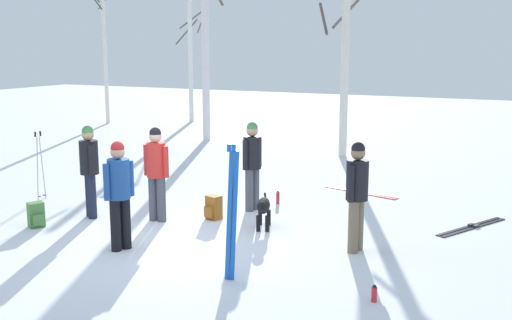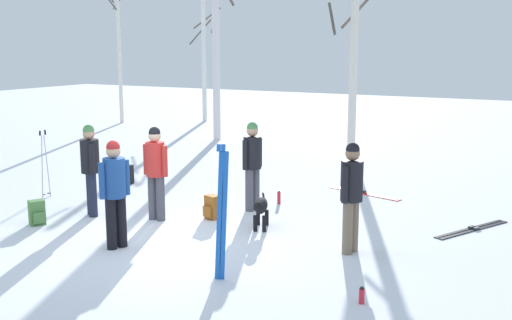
% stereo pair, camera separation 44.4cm
% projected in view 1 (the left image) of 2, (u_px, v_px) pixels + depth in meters
% --- Properties ---
extents(ground_plane, '(60.00, 60.00, 0.00)m').
position_uv_depth(ground_plane, '(168.00, 242.00, 10.05)').
color(ground_plane, white).
extents(person_0, '(0.34, 0.51, 1.72)m').
position_uv_depth(person_0, '(357.00, 190.00, 9.45)').
color(person_0, '#72604C').
rests_on(person_0, ground_plane).
extents(person_1, '(0.52, 0.34, 1.72)m').
position_uv_depth(person_1, '(156.00, 168.00, 11.10)').
color(person_1, '#4C4C56').
rests_on(person_1, ground_plane).
extents(person_2, '(0.44, 0.35, 1.72)m').
position_uv_depth(person_2, '(89.00, 165.00, 11.34)').
color(person_2, '#1E2338').
rests_on(person_2, ground_plane).
extents(person_3, '(0.34, 0.51, 1.72)m').
position_uv_depth(person_3, '(252.00, 160.00, 11.84)').
color(person_3, '#4C4C56').
rests_on(person_3, ground_plane).
extents(person_4, '(0.34, 0.49, 1.72)m').
position_uv_depth(person_4, '(119.00, 188.00, 9.53)').
color(person_4, black).
rests_on(person_4, ground_plane).
extents(dog, '(0.42, 0.85, 0.57)m').
position_uv_depth(dog, '(263.00, 207.00, 10.71)').
color(dog, black).
rests_on(dog, ground_plane).
extents(ski_pair_planted_1, '(0.20, 0.10, 1.88)m').
position_uv_depth(ski_pair_planted_1, '(232.00, 214.00, 8.29)').
color(ski_pair_planted_1, blue).
rests_on(ski_pair_planted_1, ground_plane).
extents(ski_pair_lying_0, '(0.97, 1.69, 0.05)m').
position_uv_depth(ski_pair_lying_0, '(472.00, 227.00, 10.88)').
color(ski_pair_lying_0, black).
rests_on(ski_pair_lying_0, ground_plane).
extents(ski_pair_lying_1, '(1.76, 0.68, 0.05)m').
position_uv_depth(ski_pair_lying_1, '(360.00, 192.00, 13.43)').
color(ski_pair_lying_1, red).
rests_on(ski_pair_lying_1, ground_plane).
extents(ski_poles_0, '(0.07, 0.24, 1.42)m').
position_uv_depth(ski_poles_0, '(40.00, 163.00, 12.72)').
color(ski_poles_0, '#B2B2BC').
rests_on(ski_poles_0, ground_plane).
extents(backpack_0, '(0.26, 0.29, 0.44)m').
position_uv_depth(backpack_0, '(122.00, 176.00, 14.12)').
color(backpack_0, black).
rests_on(backpack_0, ground_plane).
extents(backpack_1, '(0.34, 0.32, 0.44)m').
position_uv_depth(backpack_1, '(36.00, 215.00, 10.87)').
color(backpack_1, '#4C7F3F').
rests_on(backpack_1, ground_plane).
extents(backpack_2, '(0.31, 0.33, 0.44)m').
position_uv_depth(backpack_2, '(213.00, 208.00, 11.35)').
color(backpack_2, '#99591E').
rests_on(backpack_2, ground_plane).
extents(water_bottle_0, '(0.07, 0.07, 0.28)m').
position_uv_depth(water_bottle_0, '(278.00, 197.00, 12.46)').
color(water_bottle_0, red).
rests_on(water_bottle_0, ground_plane).
extents(water_bottle_1, '(0.07, 0.07, 0.21)m').
position_uv_depth(water_bottle_1, '(374.00, 294.00, 7.72)').
color(water_bottle_1, red).
rests_on(water_bottle_1, ground_plane).
extents(birch_tree_0, '(1.21, 1.20, 7.37)m').
position_uv_depth(birch_tree_0, '(104.00, 27.00, 24.43)').
color(birch_tree_0, silver).
rests_on(birch_tree_0, ground_plane).
extents(birch_tree_1, '(1.45, 1.36, 6.00)m').
position_uv_depth(birch_tree_1, '(190.00, 49.00, 25.24)').
color(birch_tree_1, white).
rests_on(birch_tree_1, ground_plane).
extents(birch_tree_2, '(1.53, 1.13, 7.85)m').
position_uv_depth(birch_tree_2, '(205.00, 15.00, 19.97)').
color(birch_tree_2, silver).
rests_on(birch_tree_2, ground_plane).
extents(birch_tree_3, '(1.64, 1.64, 6.21)m').
position_uv_depth(birch_tree_3, '(345.00, 49.00, 17.24)').
color(birch_tree_3, silver).
rests_on(birch_tree_3, ground_plane).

